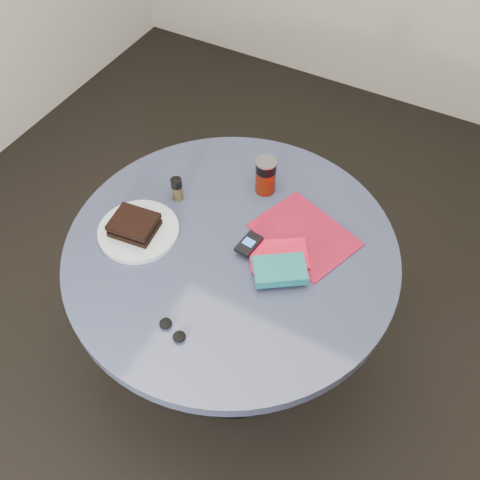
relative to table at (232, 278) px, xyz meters
The scene contains 11 objects.
ground 0.59m from the table, ahead, with size 4.00×4.00×0.00m, color black.
table is the anchor object (origin of this frame).
plate 0.33m from the table, 162.57° to the right, with size 0.25×0.25×0.02m, color silver.
sandwich 0.36m from the table, 161.83° to the right, with size 0.14×0.12×0.05m.
soda_can 0.35m from the table, 94.06° to the left, with size 0.08×0.08×0.13m.
pepper_grinder 0.33m from the table, 159.16° to the left, with size 0.04×0.04×0.08m.
magazine 0.28m from the table, 39.79° to the left, with size 0.29×0.22×0.01m, color maroon.
red_book 0.23m from the table, 11.70° to the left, with size 0.17×0.11×0.01m, color red.
novel 0.26m from the table, ahead, with size 0.15×0.10×0.03m, color #16656A.
mp3_player 0.20m from the table, 18.19° to the left, with size 0.06×0.09×0.02m.
headphones 0.37m from the table, 89.46° to the right, with size 0.10×0.06×0.02m.
Camera 1 is at (0.49, -0.85, 2.00)m, focal length 40.00 mm.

